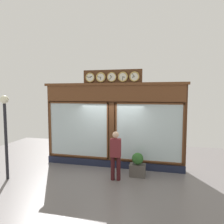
# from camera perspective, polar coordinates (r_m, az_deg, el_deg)

# --- Properties ---
(ground_plane) EXTENTS (14.00, 14.00, 0.00)m
(ground_plane) POSITION_cam_1_polar(r_m,az_deg,el_deg) (6.20, -6.62, -23.51)
(ground_plane) COLOR slate
(shop_facade) EXTENTS (5.75, 0.42, 3.90)m
(shop_facade) POSITION_cam_1_polar(r_m,az_deg,el_deg) (8.34, 0.20, -3.45)
(shop_facade) COLOR #4C2B16
(shop_facade) RESTS_ON ground_plane
(pedestrian) EXTENTS (0.38, 0.25, 1.69)m
(pedestrian) POSITION_cam_1_polar(r_m,az_deg,el_deg) (7.19, 1.01, -11.37)
(pedestrian) COLOR #3A1316
(pedestrian) RESTS_ON ground_plane
(street_lamp) EXTENTS (0.28, 0.28, 2.91)m
(street_lamp) POSITION_cam_1_polar(r_m,az_deg,el_deg) (7.95, -27.35, -2.64)
(street_lamp) COLOR black
(street_lamp) RESTS_ON ground_plane
(planter_box) EXTENTS (0.56, 0.36, 0.44)m
(planter_box) POSITION_cam_1_polar(r_m,az_deg,el_deg) (7.78, 7.04, -15.63)
(planter_box) COLOR #4C4742
(planter_box) RESTS_ON ground_plane
(planter_shrub) EXTENTS (0.42, 0.42, 0.42)m
(planter_shrub) POSITION_cam_1_polar(r_m,az_deg,el_deg) (7.64, 7.07, -12.62)
(planter_shrub) COLOR #285623
(planter_shrub) RESTS_ON planter_box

